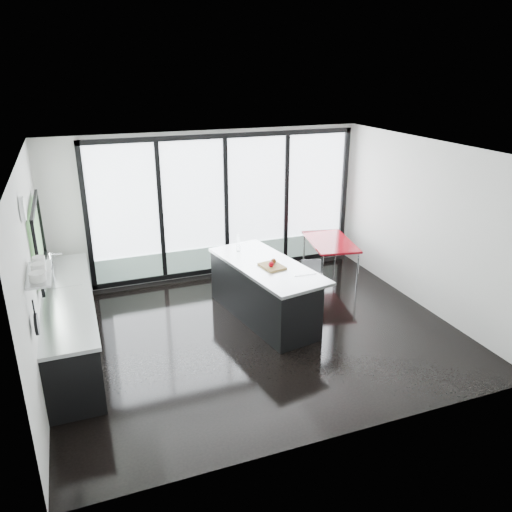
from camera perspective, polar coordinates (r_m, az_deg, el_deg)
name	(u,v)px	position (r m, az deg, el deg)	size (l,w,h in m)	color
floor	(257,332)	(7.85, 0.09, -8.70)	(6.00, 5.00, 0.00)	black
ceiling	(257,151)	(6.91, 0.10, 11.94)	(6.00, 5.00, 0.00)	white
wall_back	(224,211)	(9.60, -3.62, 5.13)	(6.00, 0.09, 2.80)	beige
wall_front	(344,326)	(5.20, 10.01, -7.90)	(6.00, 0.00, 2.80)	beige
wall_left	(35,257)	(7.06, -23.94, -0.10)	(0.26, 5.00, 2.80)	beige
wall_right	(426,226)	(8.73, 18.88, 3.28)	(0.00, 5.00, 2.80)	beige
counter_cabinets	(71,324)	(7.59, -20.43, -7.24)	(0.69, 3.24, 1.36)	black
island	(263,291)	(8.08, 0.78, -4.01)	(1.35, 2.41, 1.21)	black
bar_stool_near	(308,313)	(7.66, 5.96, -6.54)	(0.45, 0.45, 0.72)	silver
bar_stool_far	(311,294)	(8.34, 6.33, -4.30)	(0.43, 0.43, 0.68)	silver
red_table	(329,258)	(9.81, 8.39, -0.28)	(0.78, 1.37, 0.73)	maroon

